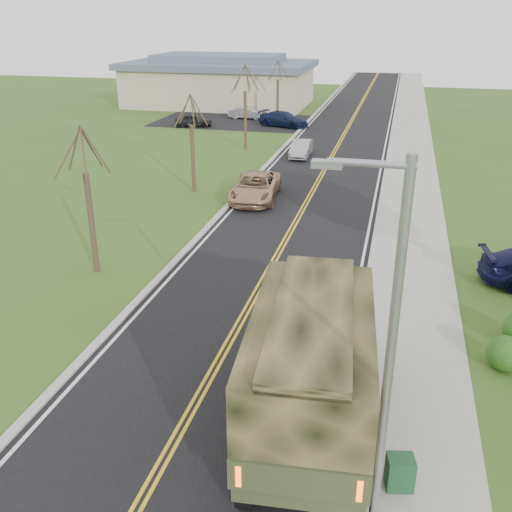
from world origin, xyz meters
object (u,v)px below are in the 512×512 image
(military_truck, at_px, (312,355))
(utility_box_near, at_px, (400,472))
(suv_champagne, at_px, (255,187))
(sedan_silver, at_px, (301,149))

(military_truck, xyz_separation_m, utility_box_near, (2.29, -1.59, -1.73))
(military_truck, height_order, suv_champagne, military_truck)
(suv_champagne, distance_m, utility_box_near, 22.17)
(military_truck, bearing_deg, sedan_silver, 95.40)
(sedan_silver, height_order, utility_box_near, sedan_silver)
(military_truck, xyz_separation_m, suv_champagne, (-6.22, 18.88, -1.49))
(military_truck, distance_m, sedan_silver, 30.49)
(suv_champagne, relative_size, sedan_silver, 1.42)
(military_truck, height_order, sedan_silver, military_truck)
(sedan_silver, xyz_separation_m, utility_box_near, (7.76, -31.54, -0.12))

